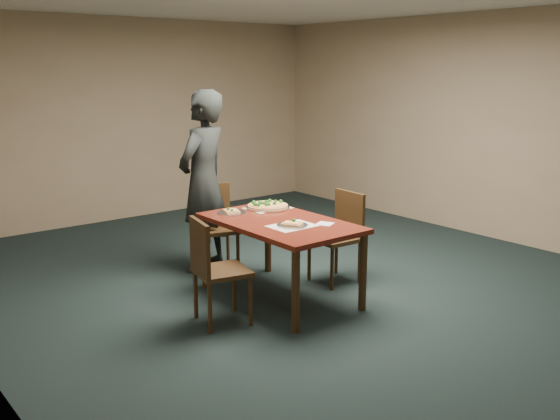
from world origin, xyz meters
TOP-DOWN VIEW (x-y plane):
  - ground at (0.00, 0.00)m, footprint 8.00×8.00m
  - room_shell at (0.00, 0.00)m, footprint 8.00×8.00m
  - dining_table at (-0.44, 0.11)m, footprint 0.90×1.50m
  - chair_far at (-0.44, 1.25)m, footprint 0.53×0.53m
  - chair_left at (-1.25, -0.01)m, footprint 0.50×0.50m
  - chair_right at (0.35, 0.13)m, footprint 0.44×0.44m
  - diner at (-0.52, 1.30)m, footprint 0.82×0.71m
  - placemat_main at (-0.21, 0.60)m, footprint 0.42×0.32m
  - placemat_near at (-0.48, -0.11)m, footprint 0.40×0.30m
  - pizza_pan at (-0.22, 0.60)m, footprint 0.44×0.44m
  - slice_plate_near at (-0.48, -0.11)m, footprint 0.28×0.28m
  - slice_plate_far at (-0.62, 0.64)m, footprint 0.28×0.28m
  - napkin at (-0.21, -0.24)m, footprint 0.19×0.19m

SIDE VIEW (x-z plane):
  - ground at x=0.00m, z-range 0.00..0.00m
  - chair_far at x=-0.44m, z-range 0.06..0.97m
  - chair_left at x=-1.25m, z-range 0.06..0.97m
  - chair_right at x=0.35m, z-range 0.06..0.97m
  - dining_table at x=-0.44m, z-range 0.28..1.03m
  - placemat_main at x=-0.21m, z-range 0.75..0.75m
  - placemat_near at x=-0.48m, z-range 0.75..0.75m
  - napkin at x=-0.21m, z-range 0.75..0.76m
  - slice_plate_far at x=-0.62m, z-range 0.73..0.79m
  - slice_plate_near at x=-0.48m, z-range 0.73..0.79m
  - pizza_pan at x=-0.22m, z-range 0.74..0.81m
  - diner at x=-0.52m, z-range 0.00..1.91m
  - room_shell at x=0.00m, z-range -2.26..5.74m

